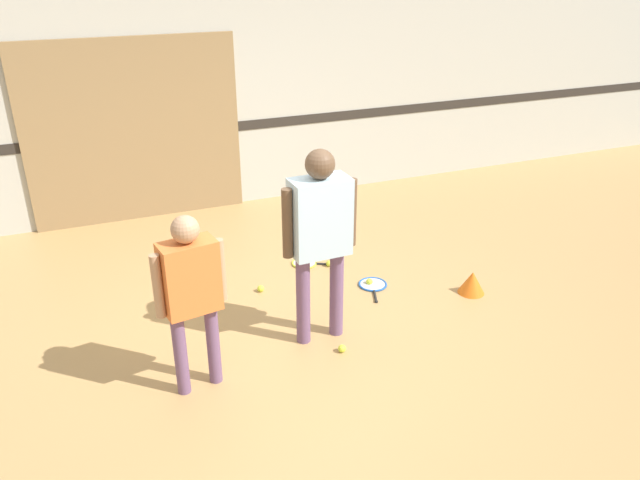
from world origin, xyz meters
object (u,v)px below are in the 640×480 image
Objects in this scene: tennis_ball_by_spare_racket at (329,264)px; tennis_ball_stray_left at (261,289)px; tennis_ball_near_instructor at (342,349)px; person_student_left at (191,286)px; person_instructor at (320,227)px; racket_second_spare at (373,285)px; racket_spare_on_floor at (306,263)px; training_cone at (472,282)px; tennis_ball_stray_right at (369,282)px.

tennis_ball_stray_left is at bearing -163.94° from tennis_ball_by_spare_racket.
tennis_ball_near_instructor is 1.55m from tennis_ball_by_spare_racket.
tennis_ball_by_spare_racket is (1.69, 1.46, -0.85)m from person_student_left.
person_instructor reaches higher than person_student_left.
tennis_ball_stray_left is (0.86, 1.22, -0.85)m from person_student_left.
tennis_ball_near_instructor reaches higher than racket_second_spare.
tennis_ball_by_spare_racket is at bearing 16.06° from tennis_ball_stray_left.
tennis_ball_near_instructor and tennis_ball_stray_left have the same top height.
person_student_left is 2.30m from racket_second_spare.
racket_second_spare is 0.61m from tennis_ball_by_spare_racket.
racket_spare_on_floor is 1.74m from training_cone.
person_student_left is 2.75× the size of racket_second_spare.
person_student_left is 21.56× the size of tennis_ball_near_instructor.
tennis_ball_by_spare_racket is at bearing -6.12° from racket_spare_on_floor.
tennis_ball_stray_left is 1.09m from tennis_ball_stray_right.
tennis_ball_stray_right is (0.43, -0.66, 0.02)m from racket_spare_on_floor.
tennis_ball_near_instructor is at bearing -164.79° from training_cone.
tennis_ball_near_instructor reaches higher than racket_spare_on_floor.
tennis_ball_by_spare_racket is at bearing -136.13° from racket_second_spare.
tennis_ball_stray_left is at bearing -85.80° from racket_second_spare.
tennis_ball_stray_right is at bearing 148.57° from training_cone.
person_student_left is at bearing -167.67° from person_instructor.
tennis_ball_stray_right is at bearing -14.66° from tennis_ball_stray_left.
person_instructor is 1.40m from tennis_ball_stray_left.
person_instructor is 25.54× the size of tennis_ball_stray_left.
training_cone is (0.83, -0.48, 0.10)m from racket_second_spare.
training_cone is (2.77, 0.42, -0.77)m from person_student_left.
person_student_left is at bearing -104.22° from racket_spare_on_floor.
tennis_ball_stray_left is at bearing 105.03° from tennis_ball_near_instructor.
person_instructor reaches higher than tennis_ball_stray_left.
person_instructor reaches higher than tennis_ball_near_instructor.
person_student_left reaches higher than racket_second_spare.
tennis_ball_by_spare_racket is (0.50, 1.46, 0.00)m from tennis_ball_near_instructor.
tennis_ball_stray_left is (-0.63, -0.38, 0.02)m from racket_spare_on_floor.
person_student_left is 21.56× the size of tennis_ball_stray_left.
racket_second_spare is at bearing 35.53° from person_instructor.
person_instructor is at bearing -140.40° from tennis_ball_stray_right.
racket_second_spare is (0.44, -0.70, 0.00)m from racket_spare_on_floor.
racket_second_spare is at bearing 50.70° from tennis_ball_near_instructor.
tennis_ball_stray_right is (-0.02, 0.04, 0.02)m from racket_second_spare.
tennis_ball_stray_left is 1.00× the size of tennis_ball_stray_right.
person_student_left is 5.49× the size of training_cone.
tennis_ball_near_instructor is at bearing -71.79° from racket_spare_on_floor.
racket_spare_on_floor is 0.25m from tennis_ball_by_spare_racket.
racket_spare_on_floor is 7.50× the size of tennis_ball_stray_left.
tennis_ball_stray_right is (0.72, 0.95, 0.00)m from tennis_ball_near_instructor.
tennis_ball_near_instructor is at bearing -75.19° from person_instructor.
tennis_ball_near_instructor is 1.19m from tennis_ball_stray_right.
person_student_left reaches higher than racket_spare_on_floor.
racket_second_spare is 0.05m from tennis_ball_stray_right.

